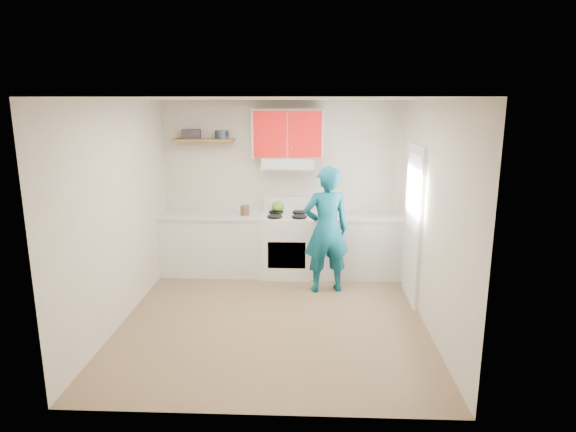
{
  "coord_description": "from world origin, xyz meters",
  "views": [
    {
      "loc": [
        0.4,
        -5.5,
        2.56
      ],
      "look_at": [
        0.15,
        0.55,
        1.15
      ],
      "focal_mm": 30.41,
      "sensor_mm": 36.0,
      "label": 1
    }
  ],
  "objects_px": {
    "stove": "(288,245)",
    "tin": "(222,134)",
    "kettle": "(278,207)",
    "crock": "(245,211)",
    "person": "(326,230)"
  },
  "relations": [
    {
      "from": "tin",
      "to": "person",
      "type": "bearing_deg",
      "value": -29.02
    },
    {
      "from": "tin",
      "to": "kettle",
      "type": "bearing_deg",
      "value": 0.95
    },
    {
      "from": "stove",
      "to": "crock",
      "type": "relative_size",
      "value": 5.64
    },
    {
      "from": "tin",
      "to": "kettle",
      "type": "relative_size",
      "value": 1.0
    },
    {
      "from": "stove",
      "to": "kettle",
      "type": "relative_size",
      "value": 4.63
    },
    {
      "from": "stove",
      "to": "tin",
      "type": "xyz_separation_m",
      "value": [
        -0.99,
        0.21,
        1.64
      ]
    },
    {
      "from": "kettle",
      "to": "person",
      "type": "xyz_separation_m",
      "value": [
        0.71,
        -0.87,
        -0.13
      ]
    },
    {
      "from": "crock",
      "to": "person",
      "type": "xyz_separation_m",
      "value": [
        1.19,
        -0.62,
        -0.11
      ]
    },
    {
      "from": "tin",
      "to": "crock",
      "type": "distance_m",
      "value": 1.19
    },
    {
      "from": "stove",
      "to": "crock",
      "type": "distance_m",
      "value": 0.82
    },
    {
      "from": "stove",
      "to": "kettle",
      "type": "bearing_deg",
      "value": 124.2
    },
    {
      "from": "person",
      "to": "tin",
      "type": "bearing_deg",
      "value": -41.95
    },
    {
      "from": "tin",
      "to": "person",
      "type": "height_order",
      "value": "tin"
    },
    {
      "from": "crock",
      "to": "kettle",
      "type": "bearing_deg",
      "value": 27.15
    },
    {
      "from": "kettle",
      "to": "person",
      "type": "bearing_deg",
      "value": -42.34
    }
  ]
}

